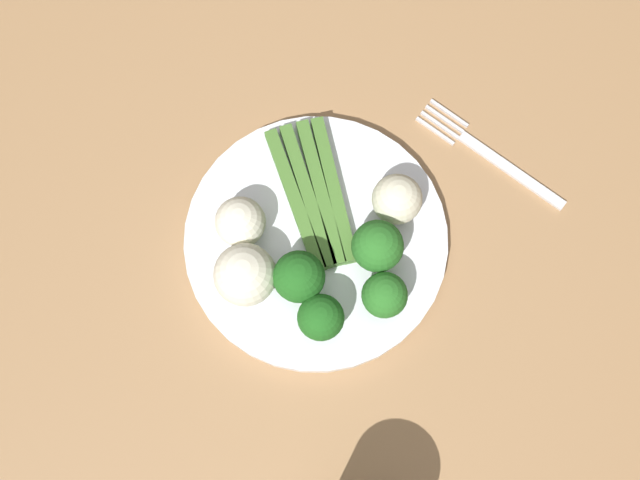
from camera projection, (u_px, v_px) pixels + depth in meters
ground_plane at (312, 352)px, 1.44m from camera, size 6.00×6.00×0.02m
dining_table at (305, 277)px, 0.82m from camera, size 1.41×0.99×0.72m
plate at (320, 243)px, 0.73m from camera, size 0.25×0.25×0.01m
asparagus_bundle at (314, 194)px, 0.73m from camera, size 0.12×0.15×0.01m
broccoli_outer_edge at (384, 295)px, 0.68m from camera, size 0.04×0.04×0.05m
broccoli_front_left at (321, 318)px, 0.68m from camera, size 0.04×0.04×0.05m
broccoli_right at (377, 246)px, 0.69m from camera, size 0.05×0.05×0.06m
broccoli_back at (299, 277)px, 0.68m from camera, size 0.05×0.05×0.06m
cauliflower_left at (245, 275)px, 0.69m from camera, size 0.06×0.06×0.06m
cauliflower_back_right at (240, 222)px, 0.71m from camera, size 0.05×0.05×0.05m
cauliflower_front at (397, 199)px, 0.71m from camera, size 0.05×0.05×0.05m
fork at (490, 155)px, 0.76m from camera, size 0.03×0.17×0.00m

